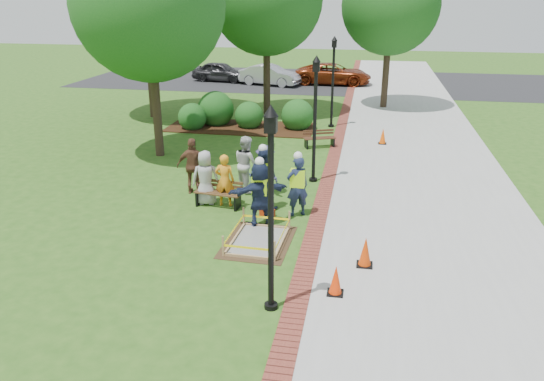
% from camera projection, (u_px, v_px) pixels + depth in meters
% --- Properties ---
extents(ground, '(100.00, 100.00, 0.00)m').
position_uv_depth(ground, '(245.00, 240.00, 13.97)').
color(ground, '#285116').
rests_on(ground, ground).
extents(sidewalk, '(6.00, 60.00, 0.02)m').
position_uv_depth(sidewalk, '(415.00, 147.00, 22.32)').
color(sidewalk, '#9E9E99').
rests_on(sidewalk, ground).
extents(brick_edging, '(0.50, 60.00, 0.03)m').
position_uv_depth(brick_edging, '(337.00, 143.00, 22.87)').
color(brick_edging, maroon).
rests_on(brick_edging, ground).
extents(mulch_bed, '(7.00, 3.00, 0.05)m').
position_uv_depth(mulch_bed, '(241.00, 127.00, 25.51)').
color(mulch_bed, '#381E0F').
rests_on(mulch_bed, ground).
extents(parking_lot, '(36.00, 12.00, 0.01)m').
position_uv_depth(parking_lot, '(329.00, 81.00, 38.82)').
color(parking_lot, black).
rests_on(parking_lot, ground).
extents(wet_concrete_pad, '(1.79, 2.36, 0.55)m').
position_uv_depth(wet_concrete_pad, '(258.00, 234.00, 13.79)').
color(wet_concrete_pad, '#47331E').
rests_on(wet_concrete_pad, ground).
extents(bench_near, '(1.50, 0.67, 0.78)m').
position_uv_depth(bench_near, '(218.00, 199.00, 16.11)').
color(bench_near, brown).
rests_on(bench_near, ground).
extents(bench_far, '(1.40, 0.89, 0.72)m').
position_uv_depth(bench_far, '(319.00, 142.00, 22.23)').
color(bench_far, '#50291B').
rests_on(bench_far, ground).
extents(cone_front, '(0.35, 0.35, 0.69)m').
position_uv_depth(cone_front, '(336.00, 281.00, 11.37)').
color(cone_front, black).
rests_on(cone_front, ground).
extents(cone_back, '(0.38, 0.38, 0.75)m').
position_uv_depth(cone_back, '(365.00, 252.00, 12.54)').
color(cone_back, black).
rests_on(cone_back, ground).
extents(cone_far, '(0.35, 0.35, 0.69)m').
position_uv_depth(cone_far, '(383.00, 137.00, 22.67)').
color(cone_far, black).
rests_on(cone_far, ground).
extents(toolbox, '(0.48, 0.38, 0.21)m').
position_uv_depth(toolbox, '(267.00, 212.00, 15.47)').
color(toolbox, '#B62D0E').
rests_on(toolbox, ground).
extents(lamp_near, '(0.28, 0.28, 4.26)m').
position_uv_depth(lamp_near, '(271.00, 197.00, 10.12)').
color(lamp_near, black).
rests_on(lamp_near, ground).
extents(lamp_mid, '(0.28, 0.28, 4.26)m').
position_uv_depth(lamp_mid, '(315.00, 110.00, 17.49)').
color(lamp_mid, black).
rests_on(lamp_mid, ground).
extents(lamp_far, '(0.28, 0.28, 4.26)m').
position_uv_depth(lamp_far, '(333.00, 75.00, 24.85)').
color(lamp_far, black).
rests_on(lamp_far, ground).
extents(tree_left, '(5.61, 5.61, 8.52)m').
position_uv_depth(tree_left, '(149.00, 5.00, 19.25)').
color(tree_left, '#3D2D1E').
rests_on(tree_left, ground).
extents(tree_right, '(5.23, 5.23, 8.09)m').
position_uv_depth(tree_right, '(391.00, 5.00, 28.17)').
color(tree_right, '#3D2D1E').
rests_on(tree_right, ground).
extents(shrub_a, '(1.34, 1.34, 1.34)m').
position_uv_depth(shrub_a, '(193.00, 129.00, 25.31)').
color(shrub_a, '#164E18').
rests_on(shrub_a, ground).
extents(shrub_b, '(1.77, 1.77, 1.77)m').
position_uv_depth(shrub_b, '(216.00, 124.00, 26.16)').
color(shrub_b, '#164E18').
rests_on(shrub_b, ground).
extents(shrub_c, '(1.36, 1.36, 1.36)m').
position_uv_depth(shrub_c, '(249.00, 128.00, 25.56)').
color(shrub_c, '#164E18').
rests_on(shrub_c, ground).
extents(shrub_d, '(1.54, 1.54, 1.54)m').
position_uv_depth(shrub_d, '(297.00, 129.00, 25.32)').
color(shrub_d, '#164E18').
rests_on(shrub_d, ground).
extents(shrub_e, '(0.89, 0.89, 0.89)m').
position_uv_depth(shrub_e, '(251.00, 122.00, 26.58)').
color(shrub_e, '#164E18').
rests_on(shrub_e, ground).
extents(casual_person_a, '(0.60, 0.45, 1.69)m').
position_uv_depth(casual_person_a, '(206.00, 178.00, 16.10)').
color(casual_person_a, '#9E9E9E').
rests_on(casual_person_a, ground).
extents(casual_person_b, '(0.53, 0.36, 1.63)m').
position_uv_depth(casual_person_b, '(225.00, 180.00, 15.98)').
color(casual_person_b, orange).
rests_on(casual_person_b, ground).
extents(casual_person_c, '(0.67, 0.69, 1.84)m').
position_uv_depth(casual_person_c, '(246.00, 164.00, 17.15)').
color(casual_person_c, silver).
rests_on(casual_person_c, ground).
extents(casual_person_d, '(0.63, 0.45, 1.82)m').
position_uv_depth(casual_person_d, '(193.00, 166.00, 16.96)').
color(casual_person_d, brown).
rests_on(casual_person_d, ground).
extents(casual_person_e, '(0.62, 0.59, 1.63)m').
position_uv_depth(casual_person_e, '(265.00, 170.00, 16.89)').
color(casual_person_e, '#3B3963').
rests_on(casual_person_e, ground).
extents(hivis_worker_a, '(0.70, 0.62, 1.99)m').
position_uv_depth(hivis_worker_a, '(260.00, 192.00, 14.58)').
color(hivis_worker_a, '#1A2F46').
rests_on(hivis_worker_a, ground).
extents(hivis_worker_b, '(0.68, 0.59, 1.94)m').
position_uv_depth(hivis_worker_b, '(297.00, 184.00, 15.23)').
color(hivis_worker_b, '#182440').
rests_on(hivis_worker_b, ground).
extents(hivis_worker_c, '(0.63, 0.45, 2.01)m').
position_uv_depth(hivis_worker_c, '(263.00, 177.00, 15.70)').
color(hivis_worker_c, '#191E41').
rests_on(hivis_worker_c, ground).
extents(parked_car_a, '(2.66, 4.91, 1.53)m').
position_uv_depth(parked_car_a, '(221.00, 81.00, 38.72)').
color(parked_car_a, '#28272A').
rests_on(parked_car_a, ground).
extents(parked_car_b, '(3.14, 5.05, 1.53)m').
position_uv_depth(parked_car_b, '(270.00, 85.00, 37.11)').
color(parked_car_b, '#A6A5AA').
rests_on(parked_car_b, ground).
extents(parked_car_c, '(2.18, 4.91, 1.59)m').
position_uv_depth(parked_car_c, '(333.00, 84.00, 37.49)').
color(parked_car_c, maroon).
rests_on(parked_car_c, ground).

